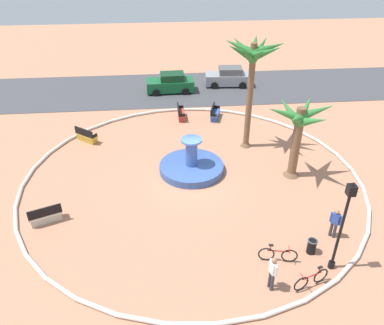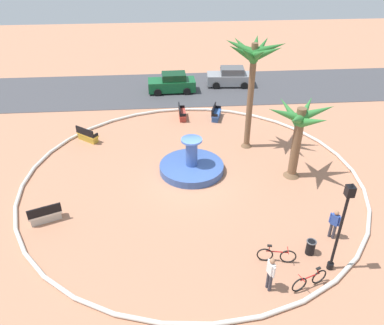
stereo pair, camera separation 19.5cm
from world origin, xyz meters
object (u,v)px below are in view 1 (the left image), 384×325
palm_tree_by_curb (252,61)px  person_cyclist_helmet (335,222)px  bench_east (87,137)px  bicycle_red_frame (311,279)px  parked_car_leftmost (171,83)px  parked_car_second (228,77)px  person_cyclist_photo (272,272)px  bench_west (46,216)px  bench_southeast (181,114)px  palm_tree_near_fountain (299,126)px  fountain (191,166)px  trash_bin (312,246)px  bench_north (215,114)px  lamppost (343,221)px  bicycle_by_lamppost (278,255)px

palm_tree_by_curb → person_cyclist_helmet: 10.39m
bench_east → bicycle_red_frame: size_ratio=0.96×
parked_car_leftmost → parked_car_second: size_ratio=0.98×
person_cyclist_photo → parked_car_second: bearing=84.7°
bench_west → bench_southeast: size_ratio=1.04×
palm_tree_near_fountain → bench_southeast: bearing=126.0°
fountain → person_cyclist_helmet: fountain is taller
palm_tree_by_curb → trash_bin: palm_tree_by_curb is taller
palm_tree_near_fountain → bicycle_red_frame: palm_tree_near_fountain is taller
fountain → bench_east: fountain is taller
bench_north → bicycle_red_frame: (1.71, -16.01, 0.04)m
person_cyclist_helmet → bicycle_red_frame: bearing=-126.3°
bench_southeast → bicycle_red_frame: 16.80m
bench_east → person_cyclist_photo: (9.15, -13.25, 0.60)m
bench_southeast → person_cyclist_helmet: (6.29, -13.47, 0.54)m
bench_west → person_cyclist_photo: size_ratio=0.99×
trash_bin → parked_car_second: size_ratio=0.18×
lamppost → bicycle_by_lamppost: size_ratio=2.65×
bicycle_red_frame → bicycle_by_lamppost: same height
bench_north → person_cyclist_photo: size_ratio=0.99×
person_cyclist_photo → parked_car_leftmost: size_ratio=0.42×
person_cyclist_helmet → palm_tree_near_fountain: bearing=93.6°
bench_north → trash_bin: (2.39, -14.16, 0.04)m
lamppost → person_cyclist_helmet: size_ratio=2.83×
bench_north → bicycle_by_lamppost: bearing=-87.1°
bicycle_red_frame → parked_car_leftmost: bearing=102.5°
bench_southeast → bicycle_red_frame: size_ratio=0.98×
palm_tree_by_curb → bench_southeast: size_ratio=4.39×
fountain → bench_southeast: (-0.16, 7.25, 0.04)m
palm_tree_by_curb → lamppost: bearing=-82.0°
person_cyclist_photo → parked_car_second: (2.09, 22.61, -0.17)m
palm_tree_near_fountain → bench_east: (-12.52, 5.25, -2.88)m
parked_car_leftmost → person_cyclist_helmet: bearing=-70.0°
parked_car_leftmost → parked_car_second: 5.31m
bicycle_red_frame → parked_car_second: parked_car_second is taller
palm_tree_near_fountain → bench_east: 13.88m
fountain → person_cyclist_helmet: (6.14, -6.22, 0.58)m
trash_bin → bench_west: bearing=165.4°
bench_north → bicycle_by_lamppost: (0.73, -14.54, 0.04)m
trash_bin → parked_car_leftmost: 20.47m
bench_southeast → person_cyclist_photo: (2.58, -16.22, 0.60)m
parked_car_leftmost → bench_southeast: bearing=-84.3°
palm_tree_by_curb → parked_car_second: bearing=86.4°
fountain → bench_west: 8.55m
parked_car_leftmost → parked_car_second: same height
fountain → person_cyclist_helmet: 8.76m
bench_west → lamppost: (12.94, -4.16, 2.29)m
bicycle_red_frame → parked_car_leftmost: parked_car_leftmost is taller
bench_west → bicycle_red_frame: (11.68, -5.06, 0.04)m
bench_east → lamppost: 17.44m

